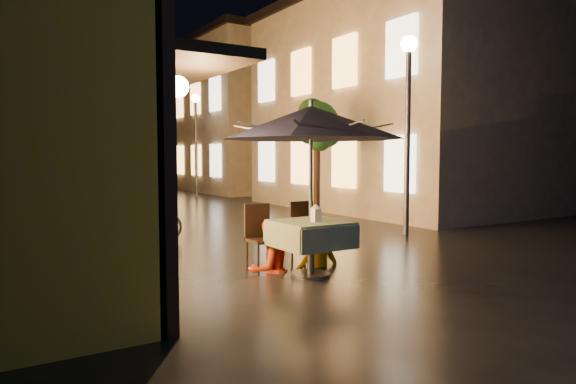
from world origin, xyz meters
TOP-DOWN VIEW (x-y plane):
  - ground at (0.00, 0.00)m, footprint 90.00×90.00m
  - east_building_near at (7.49, 6.50)m, footprint 7.30×9.30m
  - east_building_far at (7.49, 18.00)m, footprint 7.30×10.30m
  - street_tree at (2.41, 4.51)m, footprint 1.43×1.20m
  - streetlamp_near at (3.00, 2.00)m, footprint 0.36×0.36m
  - streetlamp_far at (3.00, 14.00)m, footprint 0.36×0.36m
  - cafe_table at (-0.95, -0.10)m, footprint 0.99×0.99m
  - patio_umbrella at (-0.95, -0.10)m, footprint 2.57×2.57m
  - cafe_chair_left at (-1.35, 0.63)m, footprint 0.42×0.42m
  - cafe_chair_right at (-0.55, 0.63)m, footprint 0.42×0.42m
  - table_lantern at (-0.95, -0.23)m, footprint 0.16×0.16m
  - person_orange at (-1.29, 0.47)m, footprint 0.80×0.67m
  - person_yellow at (-0.49, 0.43)m, footprint 0.96×0.56m
  - bicycle_0 at (-2.19, 4.03)m, footprint 1.75×1.08m
  - bicycle_1 at (-2.45, 4.90)m, footprint 1.70×0.65m
  - bicycle_2 at (-2.46, 4.97)m, footprint 1.89×1.20m
  - bicycle_3 at (-2.53, 7.07)m, footprint 1.52×0.59m
  - bicycle_4 at (-2.62, 8.18)m, footprint 1.66×0.60m
  - bicycle_5 at (-2.58, 8.82)m, footprint 1.62×0.56m
  - bicycle_6 at (-2.57, 9.99)m, footprint 1.73×0.98m

SIDE VIEW (x-z plane):
  - ground at x=0.00m, z-range 0.00..0.00m
  - bicycle_6 at x=-2.57m, z-range 0.00..0.86m
  - bicycle_4 at x=-2.62m, z-range 0.00..0.87m
  - bicycle_0 at x=-2.19m, z-range 0.00..0.87m
  - bicycle_3 at x=-2.53m, z-range 0.00..0.89m
  - bicycle_2 at x=-2.46m, z-range 0.00..0.94m
  - bicycle_5 at x=-2.58m, z-range 0.00..0.96m
  - bicycle_1 at x=-2.45m, z-range 0.00..1.00m
  - cafe_chair_left at x=-1.35m, z-range 0.05..1.03m
  - cafe_chair_right at x=-0.55m, z-range 0.05..1.03m
  - cafe_table at x=-0.95m, z-range 0.20..0.98m
  - person_orange at x=-1.29m, z-range 0.00..1.46m
  - person_yellow at x=-0.49m, z-range 0.00..1.48m
  - table_lantern at x=-0.95m, z-range 0.79..1.04m
  - patio_umbrella at x=-0.95m, z-range 0.92..3.38m
  - street_tree at x=2.41m, z-range 0.85..4.00m
  - streetlamp_near at x=3.00m, z-range 0.80..5.03m
  - streetlamp_far at x=3.00m, z-range 0.80..5.03m
  - east_building_near at x=7.49m, z-range 0.01..6.81m
  - east_building_far at x=7.49m, z-range 0.01..7.31m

